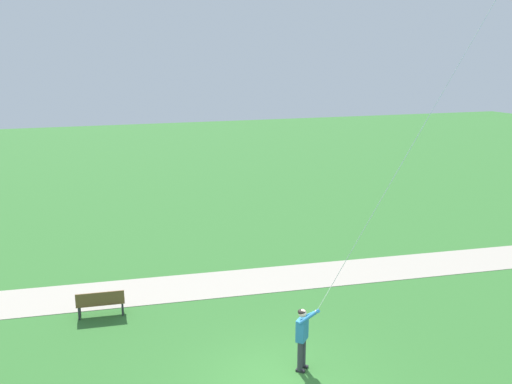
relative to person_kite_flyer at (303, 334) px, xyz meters
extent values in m
plane|color=#33702D|center=(-0.37, 0.70, -1.05)|extent=(120.00, 120.00, 0.00)
cube|color=#ADA393|center=(6.44, 2.70, -1.04)|extent=(5.43, 32.08, 0.02)
cube|color=#232328|center=(0.09, -0.08, -1.02)|extent=(0.25, 0.25, 0.06)
cylinder|color=#383842|center=(0.10, -0.07, -0.60)|extent=(0.14, 0.14, 0.82)
cube|color=#232328|center=(-0.09, 0.08, -1.02)|extent=(0.25, 0.25, 0.06)
cylinder|color=#383842|center=(-0.07, 0.10, -0.60)|extent=(0.14, 0.14, 0.82)
cube|color=teal|center=(0.02, 0.02, 0.11)|extent=(0.44, 0.44, 0.60)
sphere|color=beige|center=(0.02, 0.02, 0.57)|extent=(0.22, 0.22, 0.22)
ellipsoid|color=black|center=(0.03, 0.03, 0.61)|extent=(0.32, 0.32, 0.13)
cylinder|color=teal|center=(-0.07, -0.20, 0.56)|extent=(0.56, 0.25, 0.43)
cylinder|color=teal|center=(-0.20, -0.08, 0.56)|extent=(0.23, 0.56, 0.43)
sphere|color=beige|center=(-0.25, -0.26, 0.69)|extent=(0.10, 0.10, 0.10)
cylinder|color=silver|center=(-1.53, -1.59, 4.59)|extent=(2.58, 2.69, 7.80)
cube|color=brown|center=(5.04, 4.85, -0.60)|extent=(0.58, 1.53, 0.05)
cube|color=brown|center=(4.85, 4.86, -0.37)|extent=(0.18, 1.50, 0.40)
cube|color=#2D2D33|center=(5.26, 5.50, -0.82)|extent=(0.07, 0.07, 0.45)
cube|color=#2D2D33|center=(4.94, 5.53, -0.82)|extent=(0.07, 0.07, 0.45)
cube|color=#2D2D33|center=(5.13, 4.16, -0.82)|extent=(0.07, 0.07, 0.45)
cube|color=#2D2D33|center=(4.82, 4.19, -0.82)|extent=(0.07, 0.07, 0.45)
camera|label=1|loc=(-12.01, 5.42, 6.98)|focal=38.58mm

